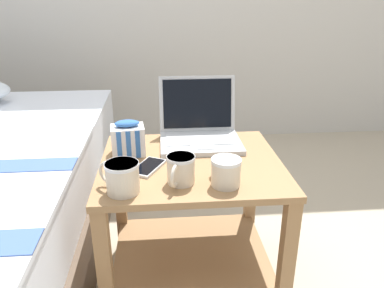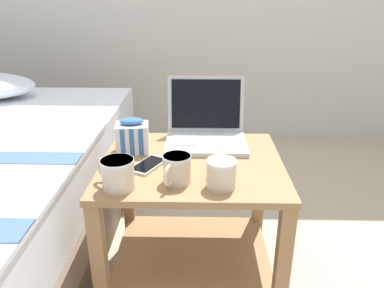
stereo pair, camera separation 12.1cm
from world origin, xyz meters
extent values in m
plane|color=tan|center=(0.00, 0.00, 0.00)|extent=(8.00, 8.00, 0.00)
cube|color=#997047|center=(0.00, 0.00, 0.52)|extent=(0.62, 0.54, 0.02)
cube|color=#997047|center=(0.00, 0.00, 0.13)|extent=(0.58, 0.50, 0.02)
cube|color=#997047|center=(-0.28, -0.24, 0.25)|extent=(0.04, 0.04, 0.51)
cube|color=#997047|center=(0.28, -0.24, 0.25)|extent=(0.04, 0.04, 0.51)
cube|color=#997047|center=(-0.28, 0.24, 0.25)|extent=(0.04, 0.04, 0.51)
cube|color=#997047|center=(0.28, 0.24, 0.25)|extent=(0.04, 0.04, 0.51)
cube|color=#B7BABC|center=(0.05, 0.14, 0.54)|extent=(0.30, 0.22, 0.02)
cube|color=silver|center=(0.05, 0.15, 0.55)|extent=(0.26, 0.12, 0.00)
cube|color=silver|center=(0.05, 0.08, 0.55)|extent=(0.08, 0.05, 0.00)
cube|color=#B7BABC|center=(0.05, 0.27, 0.66)|extent=(0.30, 0.05, 0.22)
cube|color=black|center=(0.05, 0.26, 0.66)|extent=(0.27, 0.04, 0.19)
cube|color=blue|center=(0.10, 0.26, 0.60)|extent=(0.04, 0.01, 0.05)
cube|color=yellow|center=(0.08, 0.28, 0.68)|extent=(0.03, 0.01, 0.03)
cube|color=black|center=(-0.01, 0.27, 0.63)|extent=(0.03, 0.01, 0.03)
cube|color=red|center=(-0.02, 0.27, 0.65)|extent=(0.04, 0.01, 0.03)
cylinder|color=beige|center=(-0.04, -0.15, 0.57)|extent=(0.08, 0.08, 0.09)
cylinder|color=silver|center=(-0.04, -0.15, 0.61)|extent=(0.09, 0.09, 0.01)
cylinder|color=black|center=(-0.04, -0.15, 0.60)|extent=(0.08, 0.08, 0.01)
torus|color=beige|center=(-0.06, -0.19, 0.58)|extent=(0.04, 0.07, 0.07)
cylinder|color=beige|center=(0.09, -0.18, 0.57)|extent=(0.09, 0.09, 0.09)
cylinder|color=silver|center=(0.09, -0.18, 0.61)|extent=(0.09, 0.09, 0.01)
cylinder|color=black|center=(0.09, -0.18, 0.60)|extent=(0.08, 0.08, 0.01)
torus|color=beige|center=(0.07, -0.14, 0.58)|extent=(0.04, 0.07, 0.07)
cylinder|color=beige|center=(-0.21, -0.19, 0.58)|extent=(0.10, 0.10, 0.09)
cylinder|color=silver|center=(-0.21, -0.19, 0.62)|extent=(0.10, 0.10, 0.01)
cylinder|color=black|center=(-0.21, -0.19, 0.61)|extent=(0.09, 0.09, 0.01)
torus|color=beige|center=(-0.26, -0.16, 0.58)|extent=(0.07, 0.05, 0.07)
cube|color=white|center=(-0.22, 0.08, 0.58)|extent=(0.12, 0.10, 0.10)
cube|color=#3366B2|center=(-0.24, 0.03, 0.58)|extent=(0.02, 0.00, 0.10)
cube|color=#3366B2|center=(-0.21, 0.04, 0.58)|extent=(0.02, 0.00, 0.10)
cube|color=#3366B2|center=(-0.18, 0.04, 0.58)|extent=(0.02, 0.00, 0.10)
ellipsoid|color=#3366B2|center=(-0.22, 0.08, 0.65)|extent=(0.09, 0.06, 0.02)
cube|color=#B7BABC|center=(-0.14, -0.05, 0.54)|extent=(0.12, 0.15, 0.01)
cube|color=black|center=(-0.14, -0.05, 0.54)|extent=(0.11, 0.14, 0.00)
camera|label=1|loc=(-0.10, -1.16, 1.07)|focal=35.00mm
camera|label=2|loc=(0.02, -1.17, 1.07)|focal=35.00mm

